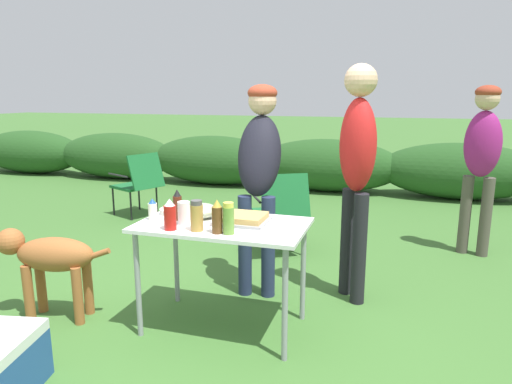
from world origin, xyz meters
name	(u,v)px	position (x,y,z in m)	size (l,w,h in m)	color
ground_plane	(224,326)	(0.00, 0.00, 0.00)	(60.00, 60.00, 0.00)	#3D6B2D
shrub_hedge	(328,165)	(0.00, 4.73, 0.43)	(14.40, 0.90, 0.85)	#234C1E
folding_table	(223,234)	(0.00, 0.00, 0.66)	(1.10, 0.64, 0.74)	white
food_tray	(242,219)	(0.11, 0.05, 0.77)	(0.34, 0.29, 0.06)	#9E9EA3
plate_stack	(175,211)	(-0.42, 0.13, 0.76)	(0.21, 0.21, 0.04)	white
mixing_bowl	(201,211)	(-0.19, 0.09, 0.79)	(0.23, 0.23, 0.10)	#ADBC99
paper_cup_stack	(184,213)	(-0.23, -0.10, 0.82)	(0.08, 0.08, 0.15)	white
mayo_bottle	(153,210)	(-0.48, -0.06, 0.81)	(0.06, 0.06, 0.15)	silver
spice_jar	(197,216)	(-0.09, -0.20, 0.83)	(0.08, 0.08, 0.19)	#B2893D
bbq_sauce_bottle	(177,205)	(-0.32, -0.01, 0.84)	(0.06, 0.06, 0.21)	#562314
beer_bottle	(217,217)	(0.05, -0.21, 0.84)	(0.06, 0.06, 0.21)	brown
relish_jar	(228,219)	(0.12, -0.20, 0.83)	(0.07, 0.07, 0.19)	olive
ketchup_bottle	(170,215)	(-0.26, -0.23, 0.83)	(0.08, 0.08, 0.20)	red
standing_person_in_gray_fleece	(259,163)	(0.05, 0.68, 1.05)	(0.38, 0.50, 1.64)	#232D4C
standing_person_in_dark_puffer	(357,159)	(0.79, 0.73, 1.10)	(0.39, 0.42, 1.78)	black
standing_person_with_beanie	(482,150)	(1.84, 2.10, 1.04)	(0.39, 0.32, 1.65)	#4C473D
dog	(49,258)	(-1.22, -0.23, 0.45)	(0.86, 0.35, 0.65)	#9E5B2D
camp_chair_green_behind_table	(281,208)	(0.01, 1.55, 0.47)	(0.69, 0.74, 0.83)	#19602D
camp_chair_near_hedge	(139,181)	(-2.10, 2.40, 0.47)	(0.73, 0.66, 0.83)	#19602D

